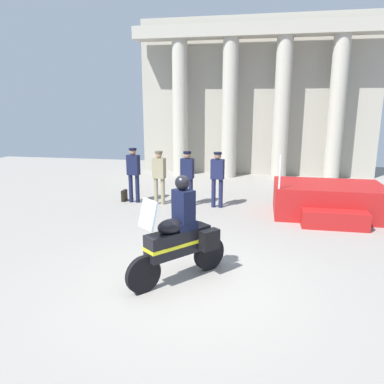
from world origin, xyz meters
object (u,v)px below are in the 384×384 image
object	(u,v)px
officer_in_row_0	(133,171)
officer_in_row_2	(187,174)
motorcycle_with_rider	(181,237)
reviewing_stand	(328,201)
officer_in_row_3	(217,175)
briefcase_on_ground	(124,196)
officer_in_row_1	(159,173)

from	to	relation	value
officer_in_row_0	officer_in_row_2	world-z (taller)	officer_in_row_0
officer_in_row_2	motorcycle_with_rider	xyz separation A→B (m)	(0.89, -4.86, -0.20)
reviewing_stand	officer_in_row_3	xyz separation A→B (m)	(-3.17, 0.29, 0.57)
reviewing_stand	officer_in_row_2	size ratio (longest dim) A/B	1.74
officer_in_row_0	briefcase_on_ground	xyz separation A→B (m)	(-0.38, 0.09, -0.85)
officer_in_row_2	officer_in_row_0	bearing A→B (deg)	5.24
officer_in_row_0	motorcycle_with_rider	xyz separation A→B (m)	(2.64, -4.96, -0.23)
reviewing_stand	officer_in_row_1	world-z (taller)	reviewing_stand
officer_in_row_3	briefcase_on_ground	xyz separation A→B (m)	(-3.06, 0.19, -0.82)
motorcycle_with_rider	briefcase_on_ground	xyz separation A→B (m)	(-3.02, 5.05, -0.61)
officer_in_row_0	officer_in_row_1	size ratio (longest dim) A/B	1.04
officer_in_row_0	officer_in_row_2	distance (m)	1.76
reviewing_stand	briefcase_on_ground	world-z (taller)	reviewing_stand
officer_in_row_0	motorcycle_with_rider	size ratio (longest dim) A/B	0.92
officer_in_row_3	briefcase_on_ground	size ratio (longest dim) A/B	4.70
reviewing_stand	officer_in_row_0	bearing A→B (deg)	176.24
reviewing_stand	motorcycle_with_rider	world-z (taller)	motorcycle_with_rider
officer_in_row_0	officer_in_row_3	bearing A→B (deg)	-173.60
officer_in_row_0	briefcase_on_ground	distance (m)	0.93
officer_in_row_1	officer_in_row_2	size ratio (longest dim) A/B	0.99
officer_in_row_1	officer_in_row_3	bearing A→B (deg)	-172.29
officer_in_row_1	officer_in_row_0	bearing A→B (deg)	3.62
officer_in_row_0	briefcase_on_ground	world-z (taller)	officer_in_row_0
motorcycle_with_rider	officer_in_row_1	bearing A→B (deg)	-119.44
officer_in_row_0	officer_in_row_1	bearing A→B (deg)	-176.38
officer_in_row_2	officer_in_row_3	xyz separation A→B (m)	(0.92, 0.00, 0.00)
reviewing_stand	officer_in_row_3	distance (m)	3.23
reviewing_stand	officer_in_row_1	size ratio (longest dim) A/B	1.76
motorcycle_with_rider	briefcase_on_ground	distance (m)	5.92
reviewing_stand	officer_in_row_1	xyz separation A→B (m)	(-4.99, 0.31, 0.56)
officer_in_row_2	motorcycle_with_rider	distance (m)	4.95
officer_in_row_2	officer_in_row_3	world-z (taller)	officer_in_row_3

